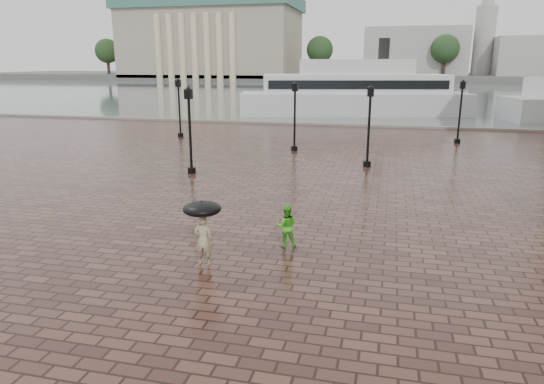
{
  "coord_description": "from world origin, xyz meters",
  "views": [
    {
      "loc": [
        4.16,
        -13.51,
        5.7
      ],
      "look_at": [
        0.34,
        2.11,
        1.4
      ],
      "focal_mm": 32.0,
      "sensor_mm": 36.0,
      "label": 1
    }
  ],
  "objects": [
    {
      "name": "child_pedestrian",
      "position": [
        1.15,
        0.73,
        0.68
      ],
      "size": [
        0.76,
        0.65,
        1.37
      ],
      "primitive_type": "imported",
      "rotation": [
        0.0,
        0.0,
        3.36
      ],
      "color": "green",
      "rests_on": "ground"
    },
    {
      "name": "street_lamps",
      "position": [
        -1.6,
        17.6,
        2.33
      ],
      "size": [
        21.44,
        14.44,
        4.4
      ],
      "color": "black",
      "rests_on": "ground"
    },
    {
      "name": "umbrella",
      "position": [
        -0.88,
        -1.23,
        1.7
      ],
      "size": [
        1.1,
        1.1,
        1.09
      ],
      "color": "black",
      "rests_on": "ground"
    },
    {
      "name": "museum",
      "position": [
        -55.0,
        144.61,
        13.91
      ],
      "size": [
        57.0,
        32.5,
        26.0
      ],
      "color": "gray",
      "rests_on": "ground"
    },
    {
      "name": "harbour_water",
      "position": [
        0.0,
        92.0,
        0.0
      ],
      "size": [
        240.0,
        240.0,
        0.0
      ],
      "primitive_type": "plane",
      "color": "#4D585E",
      "rests_on": "ground"
    },
    {
      "name": "adult_pedestrian",
      "position": [
        -0.88,
        -1.23,
        0.75
      ],
      "size": [
        0.59,
        0.43,
        1.5
      ],
      "primitive_type": "imported",
      "rotation": [
        0.0,
        0.0,
        3.28
      ],
      "color": "tan",
      "rests_on": "ground"
    },
    {
      "name": "far_trees",
      "position": [
        0.0,
        138.0,
        9.42
      ],
      "size": [
        188.0,
        8.0,
        13.5
      ],
      "color": "#2D2119",
      "rests_on": "ground"
    },
    {
      "name": "ferry_near",
      "position": [
        0.03,
        42.33,
        2.49
      ],
      "size": [
        25.97,
        11.57,
        8.28
      ],
      "rotation": [
        0.0,
        0.0,
        0.23
      ],
      "color": "silver",
      "rests_on": "ground"
    },
    {
      "name": "ground",
      "position": [
        0.0,
        0.0,
        0.0
      ],
      "size": [
        300.0,
        300.0,
        0.0
      ],
      "primitive_type": "plane",
      "color": "#331C17",
      "rests_on": "ground"
    },
    {
      "name": "far_shore",
      "position": [
        0.0,
        160.0,
        1.0
      ],
      "size": [
        300.0,
        60.0,
        2.0
      ],
      "primitive_type": "cube",
      "color": "#4C4C47",
      "rests_on": "ground"
    },
    {
      "name": "quay_edge",
      "position": [
        0.0,
        32.0,
        0.0
      ],
      "size": [
        80.0,
        0.6,
        0.3
      ],
      "primitive_type": "cube",
      "color": "slate",
      "rests_on": "ground"
    }
  ]
}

